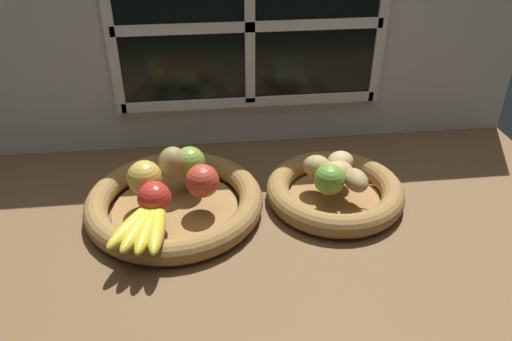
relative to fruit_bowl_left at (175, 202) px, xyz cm
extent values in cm
cube|color=brown|center=(19.25, 0.62, -3.82)|extent=(140.00, 90.00, 3.00)
cube|color=silver|center=(19.25, 30.62, 25.18)|extent=(140.00, 3.00, 55.00)
cube|color=black|center=(19.25, 28.72, 28.68)|extent=(64.00, 0.80, 38.00)
cube|color=white|center=(19.25, 28.12, 28.68)|extent=(2.40, 1.20, 38.00)
cube|color=white|center=(19.25, 28.12, 28.68)|extent=(64.00, 1.20, 2.40)
cube|color=white|center=(-12.75, 28.12, 28.68)|extent=(2.40, 1.20, 40.40)
cube|color=white|center=(51.25, 28.12, 28.68)|extent=(2.40, 1.20, 40.40)
cube|color=white|center=(19.25, 28.12, 9.68)|extent=(64.00, 1.20, 2.40)
cylinder|color=olive|center=(0.00, 0.00, -1.82)|extent=(26.70, 26.70, 1.00)
torus|color=olive|center=(0.00, 0.00, 0.18)|extent=(37.56, 37.56, 5.00)
cylinder|color=olive|center=(34.77, 0.00, -1.82)|extent=(20.59, 20.59, 1.00)
torus|color=olive|center=(34.77, 0.00, 0.18)|extent=(30.11, 30.11, 5.00)
sphere|color=#CC422D|center=(6.15, -1.84, 6.16)|extent=(6.94, 6.94, 6.94)
sphere|color=red|center=(-3.27, -6.57, 6.00)|extent=(6.64, 6.64, 6.64)
sphere|color=gold|center=(-5.62, 0.70, 6.29)|extent=(7.21, 7.21, 7.21)
sphere|color=#7AA338|center=(3.62, 5.96, 6.11)|extent=(6.86, 6.86, 6.86)
ellipsoid|color=olive|center=(0.10, 5.20, 6.49)|extent=(8.52, 8.48, 7.61)
ellipsoid|color=yellow|center=(-6.67, -11.88, 4.34)|extent=(11.29, 15.71, 3.30)
ellipsoid|color=yellow|center=(-5.41, -12.51, 4.34)|extent=(9.01, 16.44, 3.30)
ellipsoid|color=yellow|center=(-4.06, -12.90, 4.34)|extent=(6.47, 16.69, 3.30)
ellipsoid|color=yellow|center=(-2.66, -13.06, 4.34)|extent=(3.73, 16.44, 3.30)
sphere|color=brown|center=(-2.44, -4.88, 4.34)|extent=(2.97, 2.97, 2.97)
ellipsoid|color=tan|center=(34.77, 0.00, 5.00)|extent=(8.33, 6.71, 4.64)
ellipsoid|color=#A38451|center=(38.04, -3.26, 4.83)|extent=(5.63, 7.58, 4.29)
ellipsoid|color=tan|center=(31.10, 2.86, 5.05)|extent=(7.58, 7.13, 4.73)
ellipsoid|color=tan|center=(36.81, 4.49, 4.85)|extent=(8.27, 8.17, 4.33)
sphere|color=#6B9E33|center=(32.14, -3.95, 5.92)|extent=(6.47, 6.47, 6.47)
cone|color=red|center=(36.93, -1.66, 3.49)|extent=(14.36, 7.18, 1.62)
camera|label=1|loc=(7.12, -86.82, 61.54)|focal=34.74mm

